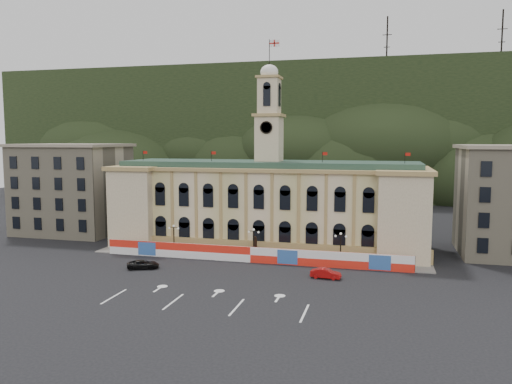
% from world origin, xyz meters
% --- Properties ---
extents(ground, '(260.00, 260.00, 0.00)m').
position_xyz_m(ground, '(0.00, 0.00, 0.00)').
color(ground, black).
rests_on(ground, ground).
extents(lane_markings, '(26.00, 10.00, 0.02)m').
position_xyz_m(lane_markings, '(0.00, -5.00, 0.00)').
color(lane_markings, white).
rests_on(lane_markings, ground).
extents(hill_ridge, '(230.00, 80.00, 64.00)m').
position_xyz_m(hill_ridge, '(0.03, 121.99, 19.48)').
color(hill_ridge, black).
rests_on(hill_ridge, ground).
extents(city_hall, '(56.20, 17.60, 37.10)m').
position_xyz_m(city_hall, '(0.00, 27.63, 7.85)').
color(city_hall, beige).
rests_on(city_hall, ground).
extents(side_building_left, '(21.00, 17.00, 18.60)m').
position_xyz_m(side_building_left, '(-43.00, 30.93, 9.33)').
color(side_building_left, tan).
rests_on(side_building_left, ground).
extents(hoarding_fence, '(50.00, 0.44, 2.50)m').
position_xyz_m(hoarding_fence, '(0.06, 15.07, 1.25)').
color(hoarding_fence, red).
rests_on(hoarding_fence, ground).
extents(pavement, '(56.00, 5.50, 0.16)m').
position_xyz_m(pavement, '(0.00, 17.75, 0.08)').
color(pavement, slate).
rests_on(pavement, ground).
extents(statue, '(1.40, 1.40, 3.72)m').
position_xyz_m(statue, '(0.00, 18.00, 1.19)').
color(statue, '#595651').
rests_on(statue, ground).
extents(lamp_left, '(1.96, 0.44, 5.15)m').
position_xyz_m(lamp_left, '(-14.00, 17.00, 3.07)').
color(lamp_left, black).
rests_on(lamp_left, ground).
extents(lamp_center, '(1.96, 0.44, 5.15)m').
position_xyz_m(lamp_center, '(0.00, 17.00, 3.07)').
color(lamp_center, black).
rests_on(lamp_center, ground).
extents(lamp_right, '(1.96, 0.44, 5.15)m').
position_xyz_m(lamp_right, '(14.00, 17.00, 3.07)').
color(lamp_right, black).
rests_on(lamp_right, ground).
extents(red_sedan, '(2.24, 4.55, 1.41)m').
position_xyz_m(red_sedan, '(12.67, 8.84, 0.71)').
color(red_sedan, '#9E0B0B').
rests_on(red_sedan, ground).
extents(black_suv, '(5.48, 6.26, 1.32)m').
position_xyz_m(black_suv, '(-14.78, 7.26, 0.66)').
color(black_suv, black).
rests_on(black_suv, ground).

